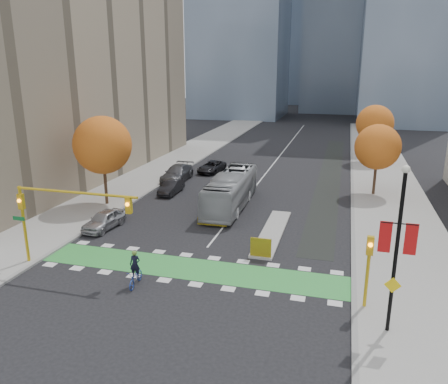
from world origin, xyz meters
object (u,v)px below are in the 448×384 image
Objects in this scene: tree_east_near at (378,147)px; banner_lamppost at (397,244)px; parked_car_a at (104,220)px; parked_car_b at (171,187)px; tree_west at (103,145)px; traffic_signal_east at (369,261)px; cyclist at (136,274)px; tree_east_far at (375,124)px; hazard_board at (261,247)px; traffic_signal_west at (57,207)px; parked_car_d at (212,167)px; bus at (231,190)px; parked_car_c at (177,173)px.

tree_east_near is 0.85× the size of banner_lamppost.
parked_car_a is at bearing -143.47° from tree_east_near.
tree_west is at bearing -130.31° from parked_car_b.
banner_lamppost is 27.73m from parked_car_b.
traffic_signal_east is 1.86× the size of cyclist.
tree_west is at bearing -133.30° from tree_east_far.
hazard_board is 13.19m from parked_car_a.
traffic_signal_west is (-20.43, -38.51, -1.21)m from tree_east_far.
parked_car_b is (4.33, 5.14, -4.93)m from tree_west.
traffic_signal_west is at bearing -158.45° from hazard_board.
tree_east_near reaches higher than parked_car_b.
traffic_signal_east is (-1.50, -22.51, -2.13)m from tree_east_near.
bus is at bearing -58.08° from parked_car_d.
banner_lamppost reaches higher than tree_east_near.
traffic_signal_east reaches higher than parked_car_c.
tree_west is 1.08× the size of tree_east_far.
bus reaches higher than parked_car_a.
tree_west reaches higher than parked_car_b.
tree_east_near is at bearing 86.19° from traffic_signal_east.
hazard_board is at bearing -66.48° from bus.
tree_east_near is 24.51m from banner_lamppost.
parked_car_c is (-13.00, 17.94, 0.06)m from hazard_board.
hazard_board is at bearing -48.17° from parked_car_b.
parked_car_a is 1.04× the size of parked_car_b.
traffic_signal_west is at bearing -85.52° from parked_car_d.
traffic_signal_east is (22.50, -12.51, -2.88)m from tree_west.
parked_car_c is (-8.25, 7.63, -0.74)m from bus.
banner_lamppost is (1.00, -2.00, 1.88)m from traffic_signal_east.
traffic_signal_east is at bearing -54.38° from bus.
banner_lamppost reaches higher than parked_car_b.
parked_car_a is at bearing -97.30° from parked_car_b.
banner_lamppost is (23.50, -14.50, -1.01)m from tree_west.
banner_lamppost is 14.40m from cyclist.
tree_east_near is 22.66m from traffic_signal_east.
tree_east_far reaches higher than parked_car_d.
banner_lamppost is (19.43, -1.99, 0.58)m from traffic_signal_west.
parked_car_a is 20.85m from parked_car_d.
parked_car_d is (-18.50, 5.14, -4.19)m from tree_east_near.
traffic_signal_east is 0.96× the size of parked_car_a.
parked_car_a is (-8.25, -8.07, -0.87)m from bus.
tree_west is at bearing 150.93° from traffic_signal_east.
parked_car_a is at bearing -61.64° from tree_west.
cyclist reaches higher than parked_car_d.
bus is (-4.75, 10.31, 0.80)m from hazard_board.
parked_car_c is (-21.50, -15.86, -4.38)m from tree_east_far.
parked_car_b is at bearing -76.10° from parked_car_c.
cyclist is 24.50m from parked_car_c.
traffic_signal_east is at bearing -1.67° from cyclist.
tree_east_near is 21.38m from parked_car_c.
tree_east_near reaches higher than bus.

